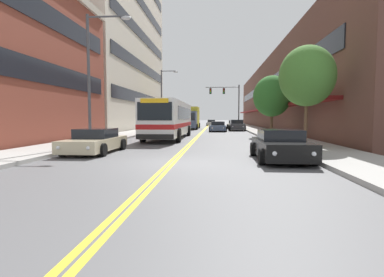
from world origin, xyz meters
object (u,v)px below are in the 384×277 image
Objects in this scene: city_bus at (170,118)px; car_black_parked_right_foreground at (281,146)px; car_white_parked_left_near at (177,125)px; car_slate_blue_moving_second at (218,127)px; car_champagne_parked_right_mid at (234,125)px; street_tree_right_near at (307,76)px; street_lamp_left_far at (164,95)px; box_truck at (190,118)px; car_silver_moving_lead at (211,123)px; car_beige_parked_left_mid at (95,141)px; street_tree_right_mid at (272,96)px; fire_hydrant at (284,137)px; traffic_signal_mast at (228,98)px; car_dark_grey_parked_right_far at (237,125)px; street_lamp_left_near at (95,69)px.

car_black_parked_right_foreground is (6.55, -12.40, -1.10)m from city_bus.
car_white_parked_left_near reaches higher than car_slate_blue_moving_second.
street_tree_right_near is (2.12, -29.23, 3.38)m from car_champagne_parked_right_mid.
box_truck is at bearing 68.09° from street_lamp_left_far.
car_silver_moving_lead is at bearing 76.57° from street_lamp_left_far.
city_bus is 36.87m from car_silver_moving_lead.
box_truck is at bearing 86.15° from car_beige_parked_left_mid.
street_tree_right_near is at bearing -43.46° from city_bus.
city_bus is 22.00m from car_champagne_parked_right_mid.
car_champagne_parked_right_mid reaches higher than car_silver_moving_lead.
street_tree_right_mid reaches higher than car_black_parked_right_foreground.
street_lamp_left_far is 15.77m from street_tree_right_mid.
street_lamp_left_far is 22.27m from fire_hydrant.
city_bus is 2.64× the size of car_beige_parked_left_mid.
box_truck reaches higher than car_silver_moving_lead.
car_slate_blue_moving_second is 21.29m from street_tree_right_near.
car_silver_moving_lead is 14.95m from traffic_signal_mast.
street_lamp_left_far reaches higher than car_silver_moving_lead.
city_bus is 1.60× the size of street_lamp_left_far.
street_tree_right_near is at bearing -82.53° from car_silver_moving_lead.
street_lamp_left_far reaches higher than car_beige_parked_left_mid.
street_lamp_left_far is (-5.66, -23.69, 4.03)m from car_silver_moving_lead.
car_beige_parked_left_mid is 0.97× the size of car_champagne_parked_right_mid.
car_silver_moving_lead is at bearing 83.99° from car_beige_parked_left_mid.
street_tree_right_mid is at bearing -80.06° from car_silver_moving_lead.
car_dark_grey_parked_right_far reaches higher than car_black_parked_right_foreground.
street_lamp_left_near is (-0.61, 1.68, 3.87)m from car_beige_parked_left_mid.
car_champagne_parked_right_mid is at bearing 93.21° from fire_hydrant.
car_black_parked_right_foreground is 0.91× the size of car_champagne_parked_right_mid.
street_lamp_left_near is 16.21m from street_tree_right_mid.
car_black_parked_right_foreground is at bearing -98.73° from street_tree_right_mid.
street_tree_right_near is (4.66, -20.49, 3.39)m from car_slate_blue_moving_second.
traffic_signal_mast reaches higher than city_bus.
car_dark_grey_parked_right_far is at bearing 95.38° from street_tree_right_near.
traffic_signal_mast is (2.80, -14.06, 4.24)m from car_silver_moving_lead.
street_tree_right_near is (8.73, -8.27, 2.27)m from city_bus.
street_tree_right_near is at bearing -90.56° from street_tree_right_mid.
car_champagne_parked_right_mid is 6.05× the size of fire_hydrant.
fire_hydrant is (8.12, -5.92, -1.13)m from city_bus.
city_bus is 2.67× the size of car_white_parked_left_near.
car_dark_grey_parked_right_far is 0.58× the size of street_lamp_left_far.
city_bus is at bearing -103.93° from traffic_signal_mast.
street_tree_right_mid reaches higher than fire_hydrant.
car_champagne_parked_right_mid is at bearing 94.16° from street_tree_right_near.
street_lamp_left_far is 24.27m from street_tree_right_near.
car_silver_moving_lead is (-3.73, 21.96, -0.09)m from car_dark_grey_parked_right_far.
car_black_parked_right_foreground is at bearing -117.87° from street_tree_right_near.
street_tree_right_mid is (3.21, -20.20, -1.18)m from traffic_signal_mast.
traffic_signal_mast is at bearing 96.73° from car_dark_grey_parked_right_far.
car_black_parked_right_foreground is at bearing -78.33° from box_truck.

